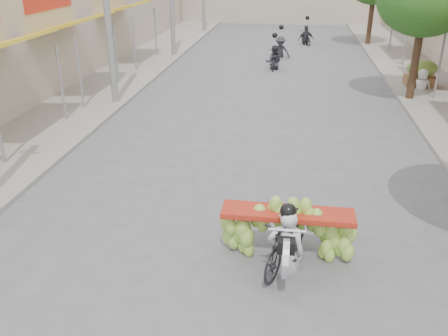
# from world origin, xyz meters

# --- Properties ---
(sidewalk_left) EXTENTS (4.00, 60.00, 0.12)m
(sidewalk_left) POSITION_xyz_m (-7.00, 15.00, 0.06)
(sidewalk_left) COLOR gray
(sidewalk_left) RESTS_ON ground
(sidewalk_right) EXTENTS (4.00, 60.00, 0.12)m
(sidewalk_right) POSITION_xyz_m (7.00, 15.00, 0.06)
(sidewalk_right) COLOR gray
(sidewalk_right) RESTS_ON ground
(produce_crate_far) EXTENTS (1.20, 0.88, 1.16)m
(produce_crate_far) POSITION_xyz_m (6.20, 16.00, 0.71)
(produce_crate_far) COLOR brown
(produce_crate_far) RESTS_ON ground
(banana_motorbike) EXTENTS (2.34, 1.90, 2.20)m
(banana_motorbike) POSITION_xyz_m (1.04, 2.96, 0.73)
(banana_motorbike) COLOR black
(banana_motorbike) RESTS_ON ground
(pedestrian) EXTENTS (0.81, 0.51, 1.59)m
(pedestrian) POSITION_xyz_m (6.15, 15.45, 0.91)
(pedestrian) COLOR silver
(pedestrian) RESTS_ON ground
(bg_motorbike_a) EXTENTS (0.79, 1.52, 1.95)m
(bg_motorbike_a) POSITION_xyz_m (0.07, 18.78, 0.76)
(bg_motorbike_a) COLOR black
(bg_motorbike_a) RESTS_ON ground
(bg_motorbike_b) EXTENTS (1.09, 1.68, 1.95)m
(bg_motorbike_b) POSITION_xyz_m (0.28, 21.57, 0.85)
(bg_motorbike_b) COLOR black
(bg_motorbike_b) RESTS_ON ground
(bg_motorbike_c) EXTENTS (1.09, 1.55, 1.95)m
(bg_motorbike_c) POSITION_xyz_m (1.69, 25.88, 0.83)
(bg_motorbike_c) COLOR black
(bg_motorbike_c) RESTS_ON ground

